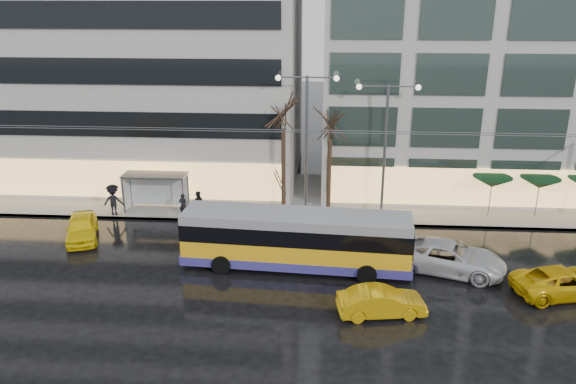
# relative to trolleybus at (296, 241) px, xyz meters

# --- Properties ---
(ground) EXTENTS (140.00, 140.00, 0.00)m
(ground) POSITION_rel_trolleybus_xyz_m (-1.77, -3.04, -1.52)
(ground) COLOR black
(ground) RESTS_ON ground
(sidewalk) EXTENTS (80.00, 10.00, 0.15)m
(sidewalk) POSITION_rel_trolleybus_xyz_m (0.23, 10.96, -1.44)
(sidewalk) COLOR gray
(sidewalk) RESTS_ON ground
(kerb) EXTENTS (80.00, 0.10, 0.15)m
(kerb) POSITION_rel_trolleybus_xyz_m (0.23, 6.01, -1.44)
(kerb) COLOR slate
(kerb) RESTS_ON ground
(building_left) EXTENTS (34.00, 14.00, 22.00)m
(building_left) POSITION_rel_trolleybus_xyz_m (-17.77, 15.96, 9.63)
(building_left) COLOR #B7B4AF
(building_left) RESTS_ON sidewalk
(building_right) EXTENTS (32.00, 14.00, 25.00)m
(building_right) POSITION_rel_trolleybus_xyz_m (17.23, 15.96, 11.13)
(building_right) COLOR #B7B4AF
(building_right) RESTS_ON sidewalk
(trolleybus) EXTENTS (12.23, 5.08, 5.60)m
(trolleybus) POSITION_rel_trolleybus_xyz_m (0.00, 0.00, 0.00)
(trolleybus) COLOR yellow
(trolleybus) RESTS_ON ground
(catenary) EXTENTS (42.24, 5.12, 7.00)m
(catenary) POSITION_rel_trolleybus_xyz_m (-0.77, 4.90, 2.74)
(catenary) COLOR #595B60
(catenary) RESTS_ON ground
(bus_shelter) EXTENTS (4.20, 1.60, 2.51)m
(bus_shelter) POSITION_rel_trolleybus_xyz_m (-10.15, 7.65, 0.44)
(bus_shelter) COLOR #595B60
(bus_shelter) RESTS_ON sidewalk
(street_lamp_near) EXTENTS (3.96, 0.36, 9.03)m
(street_lamp_near) POSITION_rel_trolleybus_xyz_m (0.23, 7.76, 4.47)
(street_lamp_near) COLOR #595B60
(street_lamp_near) RESTS_ON sidewalk
(street_lamp_far) EXTENTS (3.96, 0.36, 8.53)m
(street_lamp_far) POSITION_rel_trolleybus_xyz_m (5.23, 7.76, 4.20)
(street_lamp_far) COLOR #595B60
(street_lamp_far) RESTS_ON sidewalk
(tree_a) EXTENTS (3.20, 3.20, 8.40)m
(tree_a) POSITION_rel_trolleybus_xyz_m (-1.27, 7.96, 5.57)
(tree_a) COLOR black
(tree_a) RESTS_ON sidewalk
(tree_b) EXTENTS (3.20, 3.20, 7.70)m
(tree_b) POSITION_rel_trolleybus_xyz_m (1.73, 8.16, 4.88)
(tree_b) COLOR black
(tree_b) RESTS_ON sidewalk
(parasol_a) EXTENTS (2.50, 2.50, 2.65)m
(parasol_a) POSITION_rel_trolleybus_xyz_m (12.23, 7.96, 0.93)
(parasol_a) COLOR #595B60
(parasol_a) RESTS_ON sidewalk
(parasol_b) EXTENTS (2.50, 2.50, 2.65)m
(parasol_b) POSITION_rel_trolleybus_xyz_m (15.23, 7.96, 0.93)
(parasol_b) COLOR #595B60
(parasol_b) RESTS_ON sidewalk
(taxi_a) EXTENTS (3.12, 4.64, 1.47)m
(taxi_a) POSITION_rel_trolleybus_xyz_m (-12.98, 2.78, -0.78)
(taxi_a) COLOR yellow
(taxi_a) RESTS_ON ground
(taxi_b) EXTENTS (4.19, 2.03, 1.32)m
(taxi_b) POSITION_rel_trolleybus_xyz_m (4.16, -4.47, -0.85)
(taxi_b) COLOR #DAA10B
(taxi_b) RESTS_ON ground
(taxi_c) EXTENTS (5.36, 3.37, 1.38)m
(taxi_c) POSITION_rel_trolleybus_xyz_m (13.18, -2.02, -0.83)
(taxi_c) COLOR #E8B80C
(taxi_c) RESTS_ON ground
(sedan_silver) EXTENTS (6.40, 4.35, 1.63)m
(sedan_silver) POSITION_rel_trolleybus_xyz_m (8.08, 0.10, -0.70)
(sedan_silver) COLOR silver
(sedan_silver) RESTS_ON ground
(pedestrian_a) EXTENTS (1.05, 1.07, 2.19)m
(pedestrian_a) POSITION_rel_trolleybus_xyz_m (-7.69, 6.36, 0.10)
(pedestrian_a) COLOR black
(pedestrian_a) RESTS_ON sidewalk
(pedestrian_b) EXTENTS (0.85, 0.69, 1.64)m
(pedestrian_b) POSITION_rel_trolleybus_xyz_m (-6.80, 6.75, -0.55)
(pedestrian_b) COLOR black
(pedestrian_b) RESTS_ON sidewalk
(pedestrian_c) EXTENTS (1.33, 0.90, 2.11)m
(pedestrian_c) POSITION_rel_trolleybus_xyz_m (-12.31, 6.36, -0.23)
(pedestrian_c) COLOR black
(pedestrian_c) RESTS_ON sidewalk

